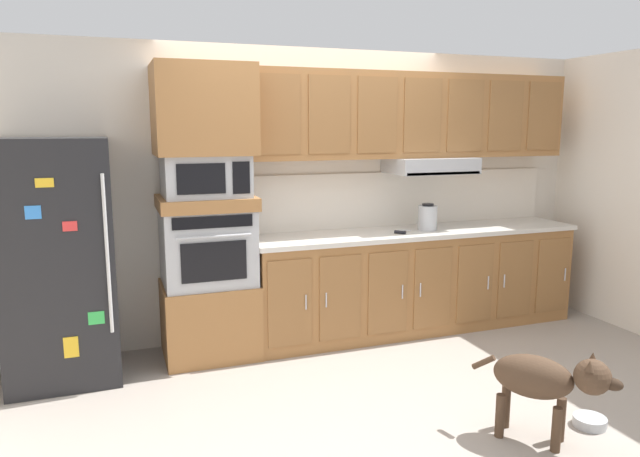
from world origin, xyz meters
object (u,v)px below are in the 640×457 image
Objects in this scene: built_in_oven at (208,246)px; screwdriver at (401,232)px; dog_food_bowl at (590,421)px; refrigerator at (59,261)px; dog at (545,380)px; electric_kettle at (428,218)px; microwave at (205,176)px.

screwdriver is at bearing -4.13° from built_in_oven.
screwdriver is at bearing 101.30° from dog_food_bowl.
built_in_oven is 4.15× the size of screwdriver.
dog is at bearing -35.96° from refrigerator.
refrigerator is 3.73m from dog_food_bowl.
dog_food_bowl is (0.07, -1.92, -1.00)m from electric_kettle.
refrigerator is 2.51× the size of built_in_oven.
screwdriver is (1.65, -0.12, -0.53)m from microwave.
microwave reaches higher than electric_kettle.
dog is at bearing -173.81° from dog_food_bowl.
screwdriver is 0.84× the size of dog_food_bowl.
refrigerator is at bearing 148.39° from dog_food_bowl.
electric_kettle is at bearing -1.39° from built_in_oven.
refrigerator reaches higher than electric_kettle.
refrigerator reaches higher than screwdriver.
built_in_oven reaches higher than screwdriver.
microwave reaches higher than dog.
refrigerator is 1.22m from microwave.
dog is (-0.34, -1.97, -0.65)m from electric_kettle.
built_in_oven is at bearing 135.68° from dog_food_bowl.
dog_food_bowl is (2.02, -1.97, -1.43)m from microwave.
electric_kettle is 1.20× the size of dog_food_bowl.
microwave is 3.82× the size of screwdriver.
microwave is at bearing 179.46° from dog.
dog_food_bowl is at bearing -88.06° from electric_kettle.
built_in_oven is (1.07, 0.07, 0.02)m from refrigerator.
electric_kettle is (1.95, -0.05, 0.13)m from built_in_oven.
microwave is (1.07, 0.07, 0.58)m from refrigerator.
refrigerator is 2.72m from screwdriver.
refrigerator is 2.73× the size of microwave.
dog is 3.41× the size of dog_food_bowl.
microwave reaches higher than screwdriver.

